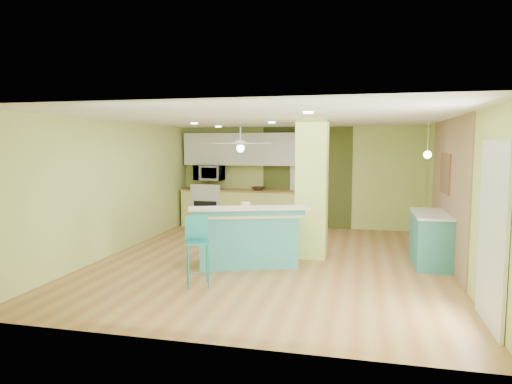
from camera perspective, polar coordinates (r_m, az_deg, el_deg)
floor at (r=8.19m, az=1.94°, el=-8.63°), size 6.00×7.00×0.01m
ceiling at (r=7.94m, az=2.00°, el=9.18°), size 6.00×7.00×0.01m
wall_back at (r=11.42m, az=5.38°, el=1.83°), size 6.00×0.01×2.50m
wall_front at (r=4.61m, az=-6.52°, el=-4.06°), size 6.00×0.01×2.50m
wall_left at (r=9.04m, az=-17.06°, el=0.56°), size 0.01×7.00×2.50m
wall_right at (r=7.96m, az=23.71°, el=-0.36°), size 0.01×7.00×2.50m
wood_panel at (r=8.54m, az=22.87°, el=0.06°), size 0.02×3.40×2.50m
olive_accent at (r=11.38m, az=6.37°, el=1.80°), size 2.20×0.02×2.50m
interior_door at (r=11.37m, az=6.34°, el=0.54°), size 0.82×0.05×2.00m
french_door at (r=5.75m, az=27.47°, el=-4.74°), size 0.04×1.08×2.10m
column at (r=8.37m, az=7.01°, el=0.37°), size 0.55×0.55×2.50m
kitchen_run at (r=11.45m, az=-1.33°, el=-2.05°), size 3.25×0.63×0.94m
stove at (r=11.71m, az=-5.85°, el=-1.96°), size 0.76×0.66×1.08m
upper_cabinets at (r=11.46m, az=-1.20°, el=5.37°), size 3.20×0.34×0.80m
microwave at (r=11.64m, az=-5.88°, el=2.39°), size 0.70×0.48×0.39m
ceiling_fan at (r=10.13m, az=-1.95°, el=6.04°), size 1.41×1.41×0.61m
pendant_lamp at (r=8.61m, az=20.64°, el=4.42°), size 0.14×0.14×0.69m
wall_decor at (r=8.71m, az=22.58°, el=2.16°), size 0.03×0.90×0.70m
peninsula at (r=7.85m, az=-1.09°, el=-5.60°), size 2.08×1.59×1.05m
bar_stool at (r=6.72m, az=-7.37°, el=-5.85°), size 0.45×0.45×1.02m
side_counter at (r=8.44m, az=20.92°, el=-5.43°), size 0.59×1.39×0.89m
fruit_bowl at (r=11.28m, az=0.29°, el=0.44°), size 0.37×0.37×0.08m
canister at (r=7.68m, az=-1.35°, el=-1.97°), size 0.16×0.16×0.18m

